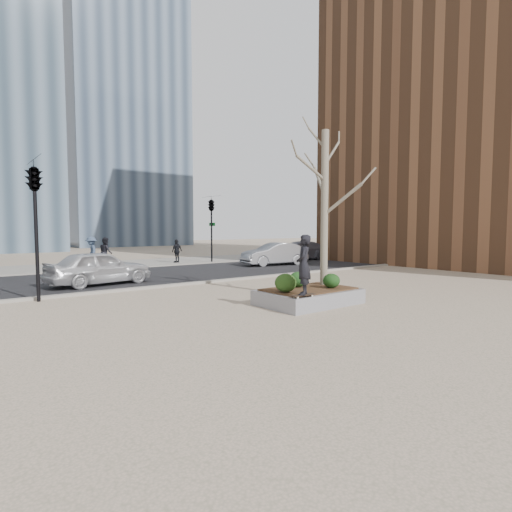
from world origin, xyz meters
TOP-DOWN VIEW (x-y plane):
  - ground at (0.00, 0.00)m, footprint 120.00×120.00m
  - street at (0.00, 10.00)m, footprint 60.00×8.00m
  - far_sidewalk at (0.00, 17.00)m, footprint 60.00×6.00m
  - planter at (1.00, 0.00)m, footprint 3.00×2.00m
  - planter_mulch at (1.00, 0.00)m, footprint 2.70×1.70m
  - sycamore_tree at (2.00, 0.30)m, footprint 2.80×2.80m
  - shrub_left at (-0.05, -0.10)m, footprint 0.63×0.63m
  - shrub_middle at (0.93, 0.39)m, footprint 0.57×0.57m
  - shrub_right at (1.61, -0.38)m, footprint 0.53×0.53m
  - skateboard at (-0.10, -0.88)m, footprint 0.79×0.25m
  - skateboarder at (-0.10, -0.88)m, footprint 0.71×0.69m
  - police_car at (-2.83, 8.19)m, footprint 4.33×2.23m
  - car_silver at (8.55, 10.43)m, footprint 4.43×2.15m
  - car_third at (12.74, 12.62)m, footprint 5.04×3.19m
  - pedestrian_a at (-0.16, 15.93)m, footprint 0.71×0.89m
  - pedestrian_b at (-0.94, 16.06)m, footprint 0.82×1.25m
  - pedestrian_c at (4.51, 15.83)m, footprint 0.99×0.70m
  - traffic_light_near at (-5.50, 5.60)m, footprint 0.60×2.48m
  - traffic_light_far at (6.50, 14.60)m, footprint 0.60×2.48m
  - building_glass_b at (12.00, 48.00)m, footprint 15.00×15.00m

SIDE VIEW (x-z plane):
  - ground at x=0.00m, z-range 0.00..0.00m
  - street at x=0.00m, z-range 0.00..0.02m
  - far_sidewalk at x=0.00m, z-range 0.00..0.02m
  - planter at x=1.00m, z-range 0.00..0.45m
  - planter_mulch at x=1.00m, z-range 0.45..0.49m
  - skateboard at x=-0.10m, z-range 0.45..0.53m
  - car_third at x=12.74m, z-range 0.02..1.38m
  - shrub_right at x=1.61m, z-range 0.49..0.94m
  - car_silver at x=8.55m, z-range 0.02..1.42m
  - police_car at x=-2.83m, z-range 0.02..1.43m
  - shrub_middle at x=0.93m, z-range 0.49..0.97m
  - shrub_left at x=-0.05m, z-range 0.49..1.03m
  - pedestrian_c at x=4.51m, z-range 0.02..1.59m
  - pedestrian_a at x=-0.16m, z-range 0.02..1.79m
  - pedestrian_b at x=-0.94m, z-range 0.02..1.84m
  - skateboarder at x=-0.10m, z-range 0.52..2.17m
  - traffic_light_near at x=-5.50m, z-range 0.00..4.50m
  - traffic_light_far at x=6.50m, z-range 0.00..4.50m
  - sycamore_tree at x=2.00m, z-range 0.49..7.09m
  - building_glass_b at x=12.00m, z-range 0.00..55.00m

